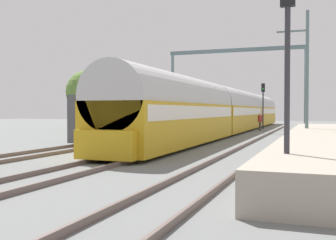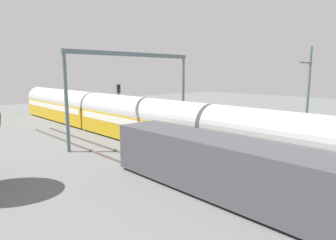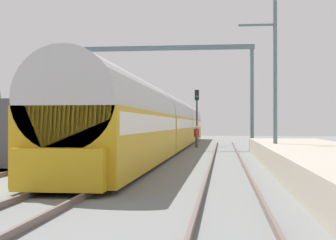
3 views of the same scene
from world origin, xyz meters
name	(u,v)px [view 2 (image 2 of 3)]	position (x,y,z in m)	size (l,w,h in m)	color
passenger_train	(139,119)	(0.00, 18.50, 1.97)	(2.93, 49.20, 3.82)	gold
freight_car	(215,165)	(-4.33, 6.47, 1.47)	(2.80, 13.00, 2.70)	#47474C
person_crossing	(140,124)	(2.07, 21.08, 1.03)	(0.42, 0.47, 1.73)	#3C3C3C
railway_signal_far	(119,101)	(1.92, 24.57, 3.10)	(0.36, 0.30, 4.83)	#2D2D33
catenary_gantry	(134,77)	(0.00, 19.22, 5.67)	(13.06, 0.28, 7.86)	slate
catenary_pole_east_mid	(307,99)	(6.68, 6.64, 4.15)	(1.90, 0.20, 8.00)	slate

